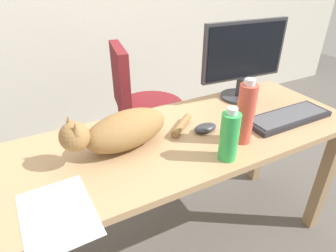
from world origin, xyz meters
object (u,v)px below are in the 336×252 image
at_px(computer_mouse, 205,128).
at_px(spray_bottle, 229,136).
at_px(cat, 122,130).
at_px(keyboard, 288,117).
at_px(water_bottle, 245,113).
at_px(office_chair, 144,122).
at_px(monitor, 244,58).

xyz_separation_m(computer_mouse, spray_bottle, (-0.04, -0.20, 0.08)).
bearing_deg(cat, keyboard, -10.93).
distance_m(computer_mouse, spray_bottle, 0.22).
bearing_deg(spray_bottle, keyboard, 13.52).
height_order(computer_mouse, water_bottle, water_bottle).
bearing_deg(water_bottle, cat, 157.66).
bearing_deg(cat, spray_bottle, -38.10).
xyz_separation_m(office_chair, water_bottle, (0.09, -0.85, 0.44)).
relative_size(keyboard, water_bottle, 1.58).
relative_size(computer_mouse, spray_bottle, 0.51).
bearing_deg(computer_mouse, monitor, 30.00).
height_order(monitor, water_bottle, monitor).
bearing_deg(water_bottle, keyboard, 7.12).
bearing_deg(keyboard, computer_mouse, 166.79).
relative_size(cat, computer_mouse, 5.51).
bearing_deg(spray_bottle, water_bottle, 27.32).
distance_m(computer_mouse, water_bottle, 0.20).
xyz_separation_m(computer_mouse, water_bottle, (0.09, -0.14, 0.11)).
distance_m(office_chair, computer_mouse, 0.79).
distance_m(cat, computer_mouse, 0.38).
bearing_deg(computer_mouse, keyboard, -13.21).
bearing_deg(water_bottle, spray_bottle, -152.68).
bearing_deg(office_chair, keyboard, -63.45).
distance_m(monitor, water_bottle, 0.46).
bearing_deg(monitor, water_bottle, -128.32).
bearing_deg(water_bottle, monitor, 51.68).
xyz_separation_m(keyboard, computer_mouse, (-0.41, 0.10, 0.00)).
relative_size(keyboard, cat, 0.73).
bearing_deg(monitor, office_chair, 126.09).
height_order(keyboard, water_bottle, water_bottle).
distance_m(monitor, computer_mouse, 0.48).
bearing_deg(keyboard, spray_bottle, -166.48).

